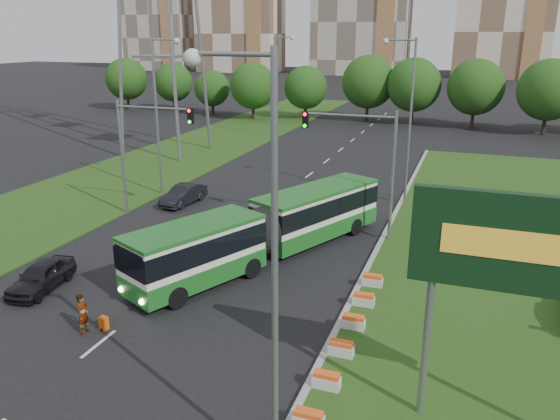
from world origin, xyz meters
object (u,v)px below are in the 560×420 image
at_px(traffic_mast_left, 141,141).
at_px(car_left_far, 183,195).
at_px(car_left_near, 41,276).
at_px(shopping_trolley, 104,323).
at_px(billboard, 516,255).
at_px(traffic_mast_median, 367,154).
at_px(pedestrian, 83,314).
at_px(articulated_bus, 262,228).

relative_size(traffic_mast_left, car_left_far, 1.85).
relative_size(car_left_near, shopping_trolley, 7.08).
distance_m(billboard, traffic_mast_median, 17.68).
bearing_deg(car_left_near, pedestrian, -37.43).
relative_size(car_left_near, pedestrian, 2.32).
distance_m(billboard, traffic_mast_left, 27.16).
bearing_deg(car_left_far, billboard, -34.51).
distance_m(car_left_far, shopping_trolley, 18.28).
bearing_deg(articulated_bus, traffic_mast_left, -176.84).
bearing_deg(billboard, pedestrian, 178.01).
bearing_deg(traffic_mast_median, billboard, -64.97).
distance_m(car_left_near, car_left_far, 15.11).
bearing_deg(articulated_bus, pedestrian, -87.10).
height_order(billboard, car_left_far, billboard).
height_order(traffic_mast_median, shopping_trolley, traffic_mast_median).
bearing_deg(pedestrian, traffic_mast_median, -35.39).
xyz_separation_m(billboard, traffic_mast_median, (-7.47, 16.00, -0.81)).
bearing_deg(billboard, car_left_far, 139.54).
height_order(billboard, pedestrian, billboard).
xyz_separation_m(articulated_bus, car_left_far, (-9.35, 7.52, -1.04)).
bearing_deg(traffic_mast_left, pedestrian, -66.55).
height_order(traffic_mast_median, traffic_mast_left, same).
bearing_deg(car_left_near, articulated_bus, 32.92).
height_order(billboard, traffic_mast_left, same).
xyz_separation_m(car_left_far, pedestrian, (5.22, -17.84, 0.19)).
bearing_deg(traffic_mast_median, car_left_near, -137.07).
relative_size(traffic_mast_median, car_left_far, 1.85).
xyz_separation_m(articulated_bus, car_left_near, (-8.90, -7.59, -1.04)).
height_order(billboard, car_left_near, billboard).
bearing_deg(pedestrian, traffic_mast_left, 18.02).
distance_m(traffic_mast_median, car_left_near, 19.21).
bearing_deg(articulated_bus, car_left_far, 165.95).
xyz_separation_m(billboard, car_left_near, (-21.12, 3.30, -5.45)).
bearing_deg(shopping_trolley, car_left_far, 118.48).
bearing_deg(shopping_trolley, car_left_near, 167.37).
bearing_deg(car_left_far, car_left_near, -82.31).
relative_size(billboard, shopping_trolley, 13.57).
xyz_separation_m(traffic_mast_median, car_left_far, (-14.11, 2.40, -4.64)).
bearing_deg(car_left_far, articulated_bus, -32.83).
height_order(car_left_far, pedestrian, pedestrian).
bearing_deg(car_left_near, traffic_mast_median, 35.40).
relative_size(traffic_mast_median, pedestrian, 4.44).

